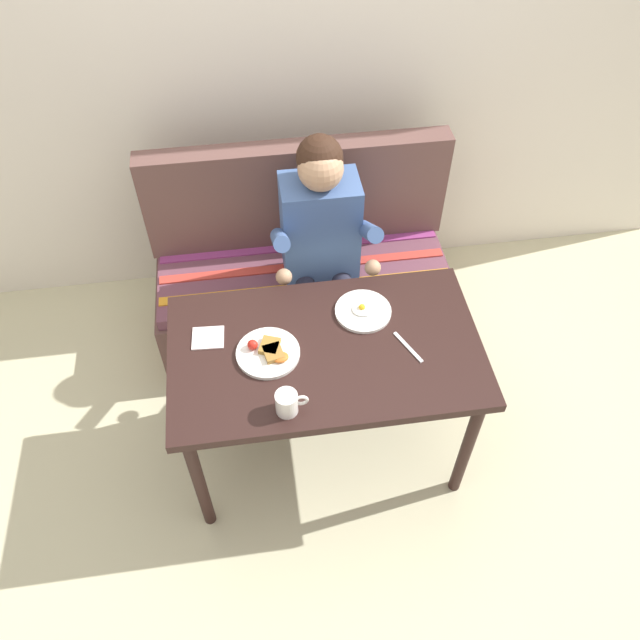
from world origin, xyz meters
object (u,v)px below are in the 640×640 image
object	(u,v)px
fork	(408,347)
plate_breakfast	(269,353)
couch	(303,279)
plate_eggs	(363,311)
table	(325,361)
person	(322,240)
coffee_mug	(287,402)
napkin	(208,338)

from	to	relation	value
fork	plate_breakfast	bearing A→B (deg)	150.70
couch	plate_eggs	world-z (taller)	couch
table	fork	size ratio (longest dim) A/B	7.06
person	coffee_mug	bearing A→B (deg)	-106.17
napkin	fork	xyz separation A→B (m)	(0.75, -0.15, -0.00)
couch	coffee_mug	distance (m)	1.13
couch	plate_breakfast	distance (m)	0.90
person	plate_breakfast	xyz separation A→B (m)	(-0.29, -0.59, 0.00)
plate_eggs	coffee_mug	xyz separation A→B (m)	(-0.35, -0.41, 0.04)
person	coffee_mug	world-z (taller)	person
plate_eggs	coffee_mug	bearing A→B (deg)	-129.99
person	napkin	size ratio (longest dim) A/B	9.94
plate_breakfast	coffee_mug	size ratio (longest dim) A/B	2.05
table	person	xyz separation A→B (m)	(0.07, 0.59, 0.09)
couch	fork	distance (m)	0.95
person	plate_breakfast	bearing A→B (deg)	-116.11
couch	person	world-z (taller)	person
plate_eggs	napkin	size ratio (longest dim) A/B	1.85
table	plate_eggs	xyz separation A→B (m)	(0.17, 0.16, 0.09)
couch	plate_breakfast	bearing A→B (deg)	-105.85
person	plate_breakfast	world-z (taller)	person
coffee_mug	napkin	world-z (taller)	coffee_mug
plate_breakfast	fork	bearing A→B (deg)	-4.29
table	coffee_mug	xyz separation A→B (m)	(-0.17, -0.26, 0.13)
table	plate_eggs	distance (m)	0.25
table	coffee_mug	world-z (taller)	coffee_mug
couch	person	size ratio (longest dim) A/B	1.19
plate_breakfast	coffee_mug	distance (m)	0.26
couch	fork	size ratio (longest dim) A/B	8.47
coffee_mug	couch	bearing A→B (deg)	80.39
table	plate_eggs	world-z (taller)	plate_eggs
plate_breakfast	couch	bearing A→B (deg)	74.15
plate_breakfast	plate_eggs	distance (m)	0.42
napkin	plate_breakfast	bearing A→B (deg)	-26.76
coffee_mug	plate_breakfast	bearing A→B (deg)	99.96
coffee_mug	fork	size ratio (longest dim) A/B	0.69
plate_breakfast	fork	xyz separation A→B (m)	(0.53, -0.04, -0.01)
person	plate_eggs	bearing A→B (deg)	-76.71
table	couch	world-z (taller)	couch
fork	napkin	bearing A→B (deg)	143.52
couch	napkin	size ratio (longest dim) A/B	11.80
napkin	fork	size ratio (longest dim) A/B	0.72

